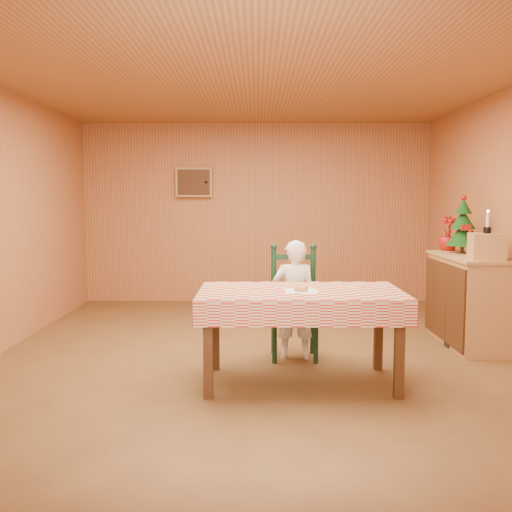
{
  "coord_description": "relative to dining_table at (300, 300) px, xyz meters",
  "views": [
    {
      "loc": [
        0.01,
        -5.35,
        1.5
      ],
      "look_at": [
        0.0,
        0.2,
        0.95
      ],
      "focal_mm": 40.0,
      "sensor_mm": 36.0,
      "label": 1
    }
  ],
  "objects": [
    {
      "name": "ground",
      "position": [
        -0.36,
        0.79,
        -0.69
      ],
      "size": [
        6.0,
        6.0,
        0.0
      ],
      "primitive_type": "plane",
      "color": "brown",
      "rests_on": "ground"
    },
    {
      "name": "cabin_walls",
      "position": [
        -0.36,
        1.32,
        1.14
      ],
      "size": [
        5.1,
        6.05,
        2.65
      ],
      "color": "#BB7543",
      "rests_on": "ground"
    },
    {
      "name": "dining_table",
      "position": [
        0.0,
        0.0,
        0.0
      ],
      "size": [
        1.66,
        0.96,
        0.77
      ],
      "color": "#482813",
      "rests_on": "ground"
    },
    {
      "name": "ladder_chair",
      "position": [
        0.0,
        0.79,
        -0.18
      ],
      "size": [
        0.44,
        0.4,
        1.08
      ],
      "color": "black",
      "rests_on": "ground"
    },
    {
      "name": "seated_child",
      "position": [
        0.0,
        0.73,
        -0.13
      ],
      "size": [
        0.41,
        0.27,
        1.12
      ],
      "primitive_type": "imported",
      "rotation": [
        0.0,
        0.0,
        3.14
      ],
      "color": "white",
      "rests_on": "ground"
    },
    {
      "name": "napkin",
      "position": [
        0.0,
        -0.05,
        0.08
      ],
      "size": [
        0.27,
        0.27,
        0.0
      ],
      "primitive_type": "cube",
      "rotation": [
        0.0,
        0.0,
        0.02
      ],
      "color": "white",
      "rests_on": "dining_table"
    },
    {
      "name": "donut",
      "position": [
        0.0,
        -0.05,
        0.11
      ],
      "size": [
        0.12,
        0.12,
        0.04
      ],
      "primitive_type": "torus",
      "rotation": [
        0.0,
        0.0,
        -0.01
      ],
      "color": "#CE854A",
      "rests_on": "napkin"
    },
    {
      "name": "shelf_unit",
      "position": [
        1.84,
        1.26,
        -0.22
      ],
      "size": [
        0.54,
        1.24,
        0.93
      ],
      "color": "tan",
      "rests_on": "ground"
    },
    {
      "name": "crate",
      "position": [
        1.84,
        0.86,
        0.37
      ],
      "size": [
        0.34,
        0.34,
        0.25
      ],
      "primitive_type": "cube",
      "rotation": [
        0.0,
        0.0,
        -0.15
      ],
      "color": "tan",
      "rests_on": "shelf_unit"
    },
    {
      "name": "christmas_tree",
      "position": [
        1.84,
        1.51,
        0.52
      ],
      "size": [
        0.34,
        0.34,
        0.62
      ],
      "color": "#482813",
      "rests_on": "shelf_unit"
    },
    {
      "name": "flower_arrangement",
      "position": [
        1.79,
        1.81,
        0.44
      ],
      "size": [
        0.23,
        0.23,
        0.39
      ],
      "primitive_type": "imported",
      "rotation": [
        0.0,
        0.0,
        0.05
      ],
      "color": "#9E110E",
      "rests_on": "shelf_unit"
    },
    {
      "name": "candle_set",
      "position": [
        1.84,
        0.86,
        0.56
      ],
      "size": [
        0.07,
        0.07,
        0.22
      ],
      "color": "black",
      "rests_on": "crate"
    },
    {
      "name": "storage_bin",
      "position": [
        1.78,
        1.15,
        -0.48
      ],
      "size": [
        0.53,
        0.53,
        0.42
      ],
      "primitive_type": "cylinder",
      "rotation": [
        0.0,
        0.0,
        -0.32
      ],
      "color": "black",
      "rests_on": "ground"
    }
  ]
}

